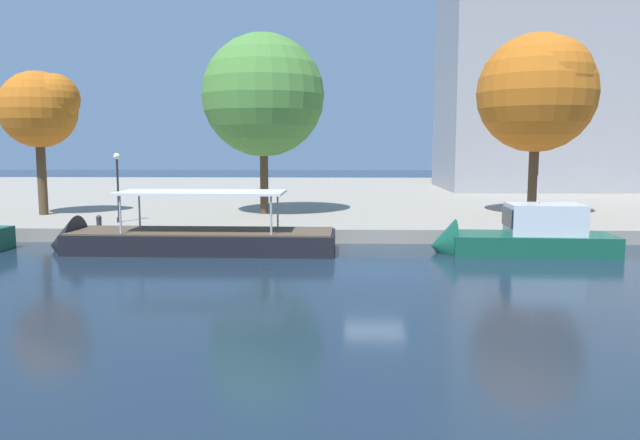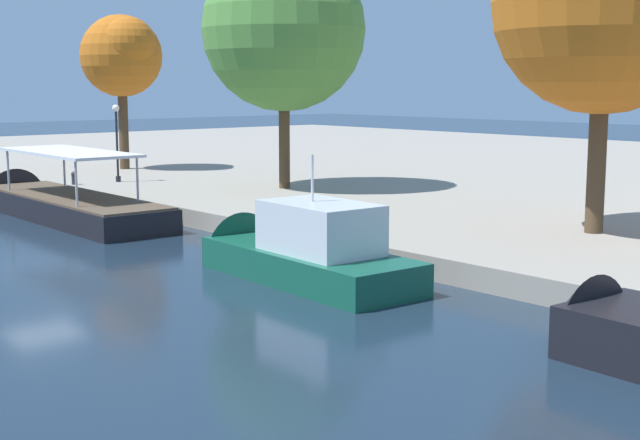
% 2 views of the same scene
% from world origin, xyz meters
% --- Properties ---
extents(ground_plane, '(220.00, 220.00, 0.00)m').
position_xyz_m(ground_plane, '(0.00, 0.00, 0.00)').
color(ground_plane, '#192838').
extents(dock_promenade, '(120.00, 55.00, 0.76)m').
position_xyz_m(dock_promenade, '(0.00, 35.24, 0.38)').
color(dock_promenade, gray).
rests_on(dock_promenade, ground_plane).
extents(tour_boat_1, '(14.42, 3.59, 4.28)m').
position_xyz_m(tour_boat_1, '(-9.39, 5.01, 0.40)').
color(tour_boat_1, black).
rests_on(tour_boat_1, ground_plane).
extents(motor_yacht_2, '(8.90, 3.23, 4.86)m').
position_xyz_m(motor_yacht_2, '(7.33, 5.00, 0.70)').
color(motor_yacht_2, '#14513D').
rests_on(motor_yacht_2, ground_plane).
extents(mooring_bollard_0, '(0.30, 0.30, 0.69)m').
position_xyz_m(mooring_bollard_0, '(-14.80, 8.26, 1.13)').
color(mooring_bollard_0, '#2D2D33').
rests_on(mooring_bollard_0, dock_promenade).
extents(lamp_post, '(0.37, 0.37, 4.08)m').
position_xyz_m(lamp_post, '(-14.53, 10.62, 3.16)').
color(lamp_post, black).
rests_on(lamp_post, dock_promenade).
extents(tree_1, '(5.20, 4.92, 9.30)m').
position_xyz_m(tree_1, '(-20.60, 14.47, 7.65)').
color(tree_1, '#4C3823').
rests_on(tree_1, dock_promenade).
extents(tree_3, '(7.99, 7.99, 11.78)m').
position_xyz_m(tree_3, '(-6.38, 15.48, 8.48)').
color(tree_3, '#4C3823').
rests_on(tree_3, dock_promenade).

